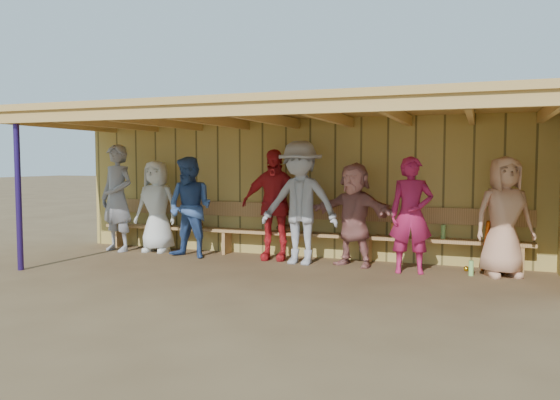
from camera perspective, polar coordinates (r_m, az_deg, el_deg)
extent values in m
plane|color=brown|center=(8.50, -0.83, -7.23)|extent=(90.00, 90.00, 0.00)
imported|color=gray|center=(10.55, -16.66, 0.21)|extent=(0.80, 0.61, 1.98)
imported|color=white|center=(10.29, -12.77, -0.64)|extent=(0.85, 0.59, 1.68)
imported|color=#365696|center=(9.53, -9.37, -0.77)|extent=(0.92, 0.75, 1.75)
imported|color=red|center=(9.22, -0.69, -0.48)|extent=(1.14, 0.57, 1.87)
imported|color=#9D9EA5|center=(8.81, 2.10, -0.29)|extent=(1.31, 0.78, 1.99)
imported|color=#B36D65|center=(8.74, 7.73, -1.49)|extent=(1.61, 0.89, 1.65)
imported|color=#AF1C4D|center=(8.33, 13.54, -1.53)|extent=(0.70, 0.52, 1.74)
imported|color=tan|center=(8.50, 22.37, -1.61)|extent=(1.00, 0.84, 1.74)
cube|color=tan|center=(9.62, 2.07, 1.28)|extent=(8.60, 0.20, 2.40)
cube|color=tan|center=(8.38, -0.84, 9.44)|extent=(8.80, 3.20, 0.10)
cube|color=tan|center=(6.99, -5.34, 9.43)|extent=(8.80, 0.10, 0.18)
cube|color=tan|center=(10.36, -21.02, 7.36)|extent=(0.08, 3.00, 0.16)
cube|color=tan|center=(9.76, -16.79, 7.67)|extent=(0.08, 3.00, 0.16)
cube|color=tan|center=(9.22, -12.03, 7.98)|extent=(0.08, 3.00, 0.16)
cube|color=tan|center=(8.75, -6.71, 8.26)|extent=(0.08, 3.00, 0.16)
cube|color=tan|center=(8.36, -0.84, 8.48)|extent=(0.08, 3.00, 0.16)
cube|color=tan|center=(8.07, 5.53, 8.63)|extent=(0.08, 3.00, 0.16)
cube|color=tan|center=(7.88, 12.30, 8.66)|extent=(0.08, 3.00, 0.16)
cube|color=tan|center=(7.81, 19.30, 8.58)|extent=(0.08, 3.00, 0.16)
cube|color=tan|center=(7.84, 26.33, 8.37)|extent=(0.08, 3.00, 0.16)
cylinder|color=navy|center=(9.20, -25.67, 0.76)|extent=(0.09, 0.09, 2.40)
cube|color=tan|center=(9.42, 1.50, -3.51)|extent=(7.60, 0.32, 0.05)
cube|color=tan|center=(9.53, 1.82, -1.16)|extent=(7.60, 0.04, 0.26)
cube|color=tan|center=(11.13, -16.36, -3.67)|extent=(0.06, 0.29, 0.40)
cube|color=tan|center=(9.94, -5.59, -4.44)|extent=(0.06, 0.29, 0.40)
cube|color=tan|center=(9.12, 9.24, -5.24)|extent=(0.06, 0.29, 0.40)
cube|color=tan|center=(8.98, 23.93, -5.68)|extent=(0.06, 0.29, 0.40)
cylinder|color=#D25D18|center=(8.73, 20.69, -4.53)|extent=(0.13, 0.41, 0.80)
sphere|color=gold|center=(8.79, 18.89, -6.81)|extent=(0.08, 0.08, 0.08)
ellipsoid|color=#593319|center=(10.57, -12.85, -2.28)|extent=(0.30, 0.24, 0.14)
ellipsoid|color=#593319|center=(10.13, -8.83, -2.50)|extent=(0.30, 0.24, 0.14)
ellipsoid|color=#593319|center=(9.41, 0.49, -2.95)|extent=(0.30, 0.24, 0.14)
cylinder|color=#7BBF5F|center=(8.97, 16.68, -3.19)|extent=(0.07, 0.07, 0.22)
cylinder|color=orange|center=(9.05, 11.70, -3.04)|extent=(0.07, 0.07, 0.22)
cylinder|color=#8ED269|center=(8.48, 19.34, -6.73)|extent=(0.07, 0.07, 0.22)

